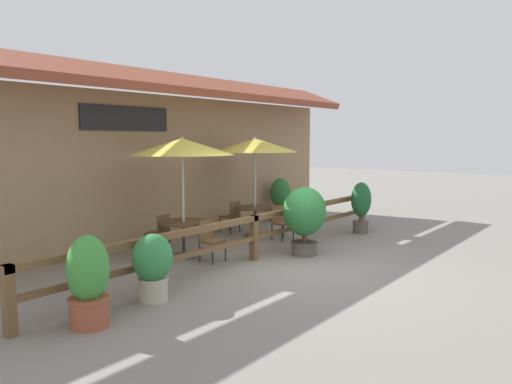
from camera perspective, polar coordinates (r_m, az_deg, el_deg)
name	(u,v)px	position (r m, az deg, el deg)	size (l,w,h in m)	color
ground_plane	(296,268)	(10.00, 4.56, -8.66)	(60.00, 60.00, 0.00)	gray
building_facade	(155,154)	(12.39, -11.50, 4.24)	(14.28, 1.49, 4.23)	#997A56
patio_railing	(254,228)	(10.44, -0.25, -4.10)	(10.40, 0.14, 0.95)	brown
patio_umbrella_near	(182,147)	(10.72, -8.43, 5.14)	(2.23, 2.23, 2.59)	#B7B2A8
dining_table_near	(184,228)	(10.89, -8.29, -4.11)	(1.04, 1.04, 0.78)	#4C3826
chair_near_streetside	(210,238)	(10.46, -5.26, -5.31)	(0.43, 0.43, 0.86)	brown
chair_near_wallside	(159,231)	(11.41, -11.00, -4.43)	(0.47, 0.47, 0.86)	brown
patio_umbrella_middle	(255,145)	(12.89, -0.11, 5.37)	(2.23, 2.23, 2.59)	#B7B2A8
dining_table_middle	(255,212)	(13.03, -0.11, -2.36)	(1.04, 1.04, 0.78)	#4C3826
chair_middle_streetside	(281,221)	(12.62, 2.87, -3.31)	(0.51, 0.51, 0.86)	brown
chair_middle_wallside	(232,215)	(13.54, -2.80, -2.66)	(0.43, 0.43, 0.86)	brown
potted_plant_corner_fern	(88,281)	(7.21, -18.62, -9.66)	(0.59, 0.56, 1.27)	#9E4C33
potted_plant_tall_tropical	(153,264)	(8.06, -11.72, -8.10)	(0.66, 0.60, 1.07)	#B7AD99
potted_plant_small_flowering	(304,215)	(10.93, 5.56, -2.60)	(1.02, 0.92, 1.50)	#564C47
potted_plant_entrance_palm	(361,204)	(13.70, 11.91, -1.38)	(0.58, 0.53, 1.38)	#564C47
potted_plant_broad_leaf	(280,197)	(15.53, 2.79, -0.55)	(0.68, 0.61, 1.32)	#B7AD99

